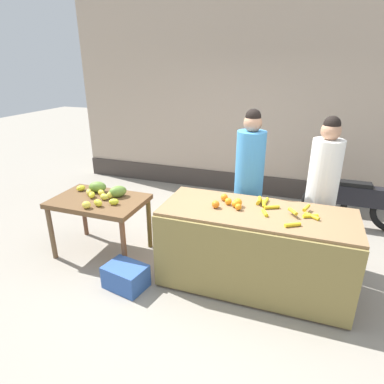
% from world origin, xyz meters
% --- Properties ---
extents(ground_plane, '(24.00, 24.00, 0.00)m').
position_xyz_m(ground_plane, '(0.00, 0.00, 0.00)').
color(ground_plane, gray).
extents(market_wall_back, '(7.02, 0.23, 3.40)m').
position_xyz_m(market_wall_back, '(0.00, 2.81, 1.67)').
color(market_wall_back, tan).
rests_on(market_wall_back, ground).
extents(fruit_stall_counter, '(1.98, 0.82, 0.89)m').
position_xyz_m(fruit_stall_counter, '(0.46, -0.01, 0.45)').
color(fruit_stall_counter, olive).
rests_on(fruit_stall_counter, ground).
extents(side_table_wooden, '(1.12, 0.74, 0.75)m').
position_xyz_m(side_table_wooden, '(-1.46, 0.00, 0.66)').
color(side_table_wooden, brown).
rests_on(side_table_wooden, ground).
extents(banana_bunch_pile, '(0.64, 0.60, 0.07)m').
position_xyz_m(banana_bunch_pile, '(0.70, 0.07, 0.92)').
color(banana_bunch_pile, gold).
rests_on(banana_bunch_pile, fruit_stall_counter).
extents(orange_pile, '(0.31, 0.30, 0.09)m').
position_xyz_m(orange_pile, '(0.17, 0.03, 0.93)').
color(orange_pile, orange).
rests_on(orange_pile, fruit_stall_counter).
extents(mango_papaya_pile, '(0.78, 0.62, 0.14)m').
position_xyz_m(mango_papaya_pile, '(-1.44, 0.09, 0.81)').
color(mango_papaya_pile, yellow).
rests_on(mango_papaya_pile, side_table_wooden).
extents(vendor_woman_blue_shirt, '(0.34, 0.34, 1.83)m').
position_xyz_m(vendor_woman_blue_shirt, '(0.25, 0.64, 0.92)').
color(vendor_woman_blue_shirt, '#33333D').
rests_on(vendor_woman_blue_shirt, ground).
extents(vendor_woman_white_shirt, '(0.34, 0.34, 1.79)m').
position_xyz_m(vendor_woman_white_shirt, '(1.08, 0.66, 0.90)').
color(vendor_woman_white_shirt, '#33333D').
rests_on(vendor_woman_white_shirt, ground).
extents(parked_motorcycle, '(1.60, 0.18, 0.88)m').
position_xyz_m(parked_motorcycle, '(1.69, 1.86, 0.40)').
color(parked_motorcycle, black).
rests_on(parked_motorcycle, ground).
extents(produce_crate, '(0.49, 0.40, 0.26)m').
position_xyz_m(produce_crate, '(-0.83, -0.53, 0.13)').
color(produce_crate, '#3359A5').
rests_on(produce_crate, ground).
extents(produce_sack, '(0.46, 0.43, 0.44)m').
position_xyz_m(produce_sack, '(-0.65, 0.89, 0.22)').
color(produce_sack, maroon).
rests_on(produce_sack, ground).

